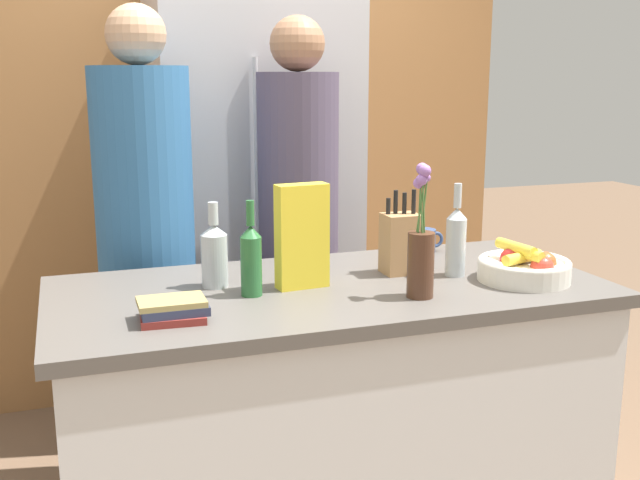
{
  "coord_description": "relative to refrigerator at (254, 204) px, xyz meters",
  "views": [
    {
      "loc": [
        -0.74,
        -2.06,
        1.55
      ],
      "look_at": [
        0.0,
        0.1,
        1.05
      ],
      "focal_mm": 42.0,
      "sensor_mm": 36.0,
      "label": 1
    }
  ],
  "objects": [
    {
      "name": "back_wall_wood",
      "position": [
        -0.06,
        0.36,
        0.32
      ],
      "size": [
        2.87,
        0.12,
        2.6
      ],
      "color": "#9E6B3D",
      "rests_on": "ground_plane"
    },
    {
      "name": "kitchen_island",
      "position": [
        -0.06,
        -1.19,
        -0.52
      ],
      "size": [
        1.67,
        0.78,
        0.93
      ],
      "color": "silver",
      "rests_on": "ground_plane"
    },
    {
      "name": "refrigerator",
      "position": [
        0.0,
        0.0,
        0.0
      ],
      "size": [
        0.86,
        0.63,
        1.96
      ],
      "color": "#B7B7BC",
      "rests_on": "ground_plane"
    },
    {
      "name": "flower_vase",
      "position": [
        0.14,
        -1.39,
        0.07
      ],
      "size": [
        0.08,
        0.08,
        0.39
      ],
      "color": "#4C2D1E",
      "rests_on": "kitchen_island"
    },
    {
      "name": "person_in_blue",
      "position": [
        0.05,
        -0.53,
        0.03
      ],
      "size": [
        0.31,
        0.31,
        1.77
      ],
      "rotation": [
        0.0,
        0.0,
        -0.22
      ],
      "color": "#383842",
      "rests_on": "ground_plane"
    },
    {
      "name": "fruit_bowl",
      "position": [
        0.52,
        -1.34,
        -0.01
      ],
      "size": [
        0.28,
        0.28,
        0.12
      ],
      "color": "silver",
      "rests_on": "kitchen_island"
    },
    {
      "name": "knife_block",
      "position": [
        0.2,
        -1.13,
        0.05
      ],
      "size": [
        0.11,
        0.09,
        0.27
      ],
      "color": "#A87A4C",
      "rests_on": "kitchen_island"
    },
    {
      "name": "bottle_oil",
      "position": [
        0.35,
        -1.22,
        0.06
      ],
      "size": [
        0.06,
        0.06,
        0.3
      ],
      "color": "#B2BCC1",
      "rests_on": "kitchen_island"
    },
    {
      "name": "coffee_mug",
      "position": [
        0.4,
        -0.9,
        -0.01
      ],
      "size": [
        0.13,
        0.09,
        0.08
      ],
      "color": "#334770",
      "rests_on": "kitchen_island"
    },
    {
      "name": "bottle_vinegar",
      "position": [
        -0.4,
        -1.1,
        0.05
      ],
      "size": [
        0.08,
        0.08,
        0.26
      ],
      "color": "#B2BCC1",
      "rests_on": "kitchen_island"
    },
    {
      "name": "person_at_sink",
      "position": [
        -0.54,
        -0.55,
        0.03
      ],
      "size": [
        0.35,
        0.35,
        1.79
      ],
      "rotation": [
        0.0,
        0.0,
        -0.48
      ],
      "color": "#383842",
      "rests_on": "ground_plane"
    },
    {
      "name": "book_stack",
      "position": [
        -0.56,
        -1.37,
        -0.03
      ],
      "size": [
        0.18,
        0.15,
        0.06
      ],
      "color": "maroon",
      "rests_on": "kitchen_island"
    },
    {
      "name": "cereal_box",
      "position": [
        -0.15,
        -1.19,
        0.1
      ],
      "size": [
        0.16,
        0.07,
        0.31
      ],
      "color": "yellow",
      "rests_on": "kitchen_island"
    },
    {
      "name": "bottle_wine",
      "position": [
        -0.31,
        -1.22,
        0.06
      ],
      "size": [
        0.06,
        0.06,
        0.28
      ],
      "color": "#286633",
      "rests_on": "kitchen_island"
    }
  ]
}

